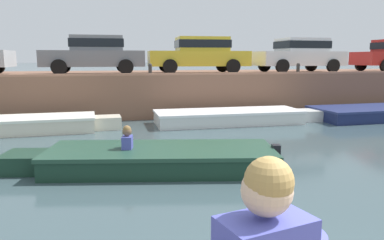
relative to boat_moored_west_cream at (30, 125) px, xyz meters
The scene contains 11 objects.
ground_plane 6.27m from the boat_moored_west_cream, 46.29° to the right, with size 400.00×400.00×0.00m, color #3D5156.
far_quay_wall 6.35m from the boat_moored_west_cream, 46.80° to the left, with size 60.00×6.00×1.67m, color brown.
far_wall_coping 4.89m from the boat_moored_west_cream, 21.80° to the left, with size 60.00×0.24×0.08m, color #9F6C52.
boat_moored_west_cream is the anchor object (origin of this frame).
boat_moored_central_white 6.84m from the boat_moored_west_cream, ahead, with size 6.21×1.75×0.48m.
motorboat_passing 5.84m from the boat_moored_west_cream, 56.02° to the right, with size 5.74×2.53×0.94m.
car_left_inner_grey 4.73m from the boat_moored_west_cream, 62.36° to the left, with size 4.10×2.07×1.54m.
car_centre_yellow 7.70m from the boat_moored_west_cream, 29.95° to the left, with size 4.38×2.10×1.54m.
car_right_inner_white 11.95m from the boat_moored_west_cream, 18.26° to the left, with size 4.19×2.08×1.54m.
mooring_bollard_mid 4.73m from the boat_moored_west_cream, 24.90° to the left, with size 0.15×0.15×0.45m.
mooring_bollard_east 10.44m from the boat_moored_west_cream, 10.41° to the left, with size 0.15×0.15×0.45m.
Camera 1 is at (-1.85, -1.76, 2.31)m, focal length 35.00 mm.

